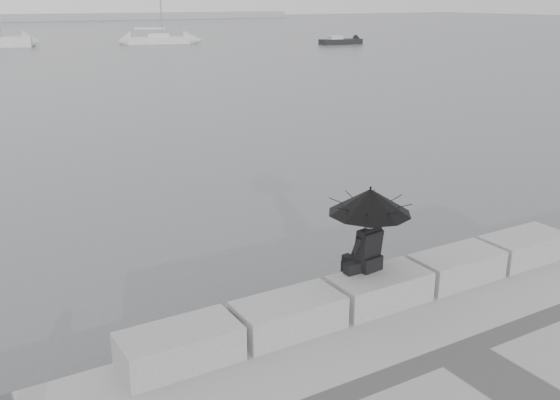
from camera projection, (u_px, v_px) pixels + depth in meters
ground at (360, 319)px, 10.53m from camera, size 360.00×360.00×0.00m
stone_block_far_left at (180, 347)px, 8.28m from camera, size 1.60×0.80×0.50m
stone_block_left at (289, 315)px, 9.10m from camera, size 1.60×0.80×0.50m
stone_block_centre at (380, 289)px, 9.93m from camera, size 1.60×0.80×0.50m
stone_block_right at (457, 267)px, 10.75m from camera, size 1.60×0.80×0.50m
stone_block_far_right at (523, 248)px, 11.57m from camera, size 1.60×0.80×0.50m
seated_person at (370, 209)px, 9.74m from camera, size 1.33×1.33×1.39m
bag at (353, 268)px, 9.87m from camera, size 0.28×0.16×0.18m
sailboat_right at (159, 39)px, 74.10m from camera, size 7.52×4.54×12.90m
small_motorboat at (341, 41)px, 73.42m from camera, size 5.26×2.08×1.10m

